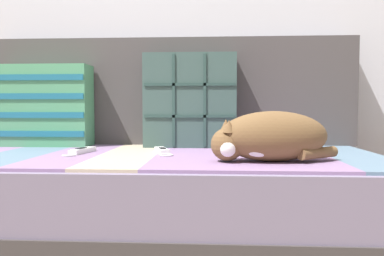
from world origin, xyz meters
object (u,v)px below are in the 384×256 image
sleeping_cat (268,138)px  game_remote_near (82,151)px  throw_pillow_striped (44,106)px  game_remote_far (162,151)px  couch (159,197)px  throw_pillow_quilted (190,101)px

sleeping_cat → game_remote_near: (-0.68, 0.18, -0.07)m
game_remote_near → throw_pillow_striped: bearing=135.1°
game_remote_near → game_remote_far: size_ratio=1.05×
couch → throw_pillow_striped: 0.70m
sleeping_cat → game_remote_far: (-0.37, 0.20, -0.07)m
game_remote_near → throw_pillow_quilted: bearing=33.7°
throw_pillow_striped → game_remote_near: size_ratio=2.12×
throw_pillow_striped → game_remote_far: 0.65m
sleeping_cat → game_remote_near: size_ratio=2.11×
game_remote_far → couch: bearing=131.7°
throw_pillow_quilted → game_remote_near: bearing=-146.3°
throw_pillow_quilted → throw_pillow_striped: throw_pillow_quilted is taller
throw_pillow_striped → game_remote_far: size_ratio=2.23×
couch → throw_pillow_quilted: 0.46m
couch → game_remote_near: size_ratio=8.92×
throw_pillow_quilted → throw_pillow_striped: size_ratio=0.98×
game_remote_near → game_remote_far: (0.31, 0.02, -0.00)m
couch → throw_pillow_quilted: size_ratio=4.31×
throw_pillow_quilted → throw_pillow_striped: 0.67m
sleeping_cat → throw_pillow_striped: bearing=154.7°
throw_pillow_quilted → game_remote_far: throw_pillow_quilted is taller
throw_pillow_striped → game_remote_far: bearing=-23.1°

